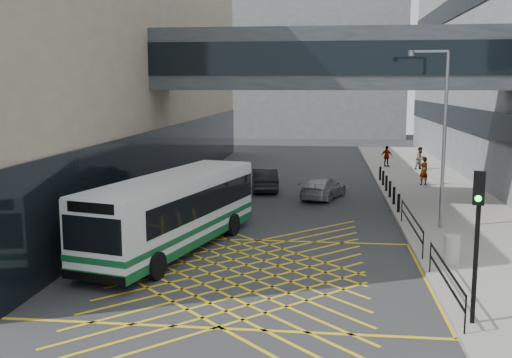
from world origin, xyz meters
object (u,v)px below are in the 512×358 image
(car_white, at_px, (165,208))
(pedestrian_b, at_px, (420,158))
(pedestrian_a, at_px, (424,171))
(street_lamp, at_px, (441,128))
(litter_bin, at_px, (452,249))
(pedestrian_c, at_px, (387,156))
(car_dark, at_px, (264,179))
(traffic_light, at_px, (477,226))
(bus, at_px, (175,210))
(car_silver, at_px, (323,187))

(car_white, height_order, pedestrian_b, pedestrian_b)
(pedestrian_a, bearing_deg, car_white, 10.03)
(street_lamp, height_order, pedestrian_b, street_lamp)
(litter_bin, distance_m, pedestrian_c, 25.09)
(car_dark, bearing_deg, litter_bin, 110.02)
(traffic_light, bearing_deg, street_lamp, 102.78)
(bus, relative_size, pedestrian_c, 6.63)
(bus, bearing_deg, traffic_light, -20.62)
(car_white, relative_size, pedestrian_a, 2.67)
(car_silver, relative_size, litter_bin, 4.27)
(car_white, distance_m, pedestrian_c, 23.06)
(car_dark, distance_m, pedestrian_b, 14.02)
(pedestrian_c, bearing_deg, car_silver, 99.55)
(car_white, relative_size, pedestrian_c, 2.95)
(car_silver, bearing_deg, pedestrian_a, -125.74)
(car_dark, bearing_deg, pedestrian_c, -136.70)
(street_lamp, xyz_separation_m, pedestrian_b, (2.12, 18.54, -3.46))
(car_white, bearing_deg, car_dark, -91.45)
(car_dark, distance_m, car_silver, 4.14)
(bus, height_order, pedestrian_c, bus)
(car_white, relative_size, traffic_light, 1.17)
(pedestrian_a, bearing_deg, bus, 22.48)
(car_white, bearing_deg, pedestrian_a, -119.36)
(bus, relative_size, traffic_light, 2.62)
(car_silver, bearing_deg, pedestrian_c, -91.72)
(traffic_light, distance_m, pedestrian_b, 29.60)
(car_white, relative_size, litter_bin, 4.90)
(bus, xyz_separation_m, litter_bin, (10.02, -1.07, -0.90))
(car_dark, relative_size, street_lamp, 0.58)
(car_white, distance_m, car_dark, 9.93)
(car_dark, xyz_separation_m, car_silver, (3.51, -2.20, -0.05))
(bus, xyz_separation_m, pedestrian_c, (10.27, 24.02, -0.58))
(bus, distance_m, car_silver, 12.60)
(bus, bearing_deg, car_dark, 95.90)
(car_silver, bearing_deg, car_white, 63.43)
(pedestrian_a, bearing_deg, traffic_light, 53.39)
(pedestrian_a, height_order, pedestrian_b, pedestrian_a)
(car_silver, distance_m, traffic_light, 18.44)
(pedestrian_c, bearing_deg, pedestrian_b, -179.09)
(car_white, height_order, car_silver, car_white)
(bus, distance_m, traffic_light, 11.58)
(car_silver, relative_size, traffic_light, 1.02)
(bus, xyz_separation_m, street_lamp, (10.43, 4.21, 2.91))
(street_lamp, bearing_deg, car_silver, 128.31)
(car_dark, xyz_separation_m, street_lamp, (8.39, -9.27, 3.76))
(car_silver, distance_m, pedestrian_a, 7.55)
(pedestrian_c, bearing_deg, pedestrian_a, 129.43)
(car_white, bearing_deg, pedestrian_c, -101.08)
(car_white, height_order, litter_bin, car_white)
(bus, distance_m, pedestrian_c, 26.13)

